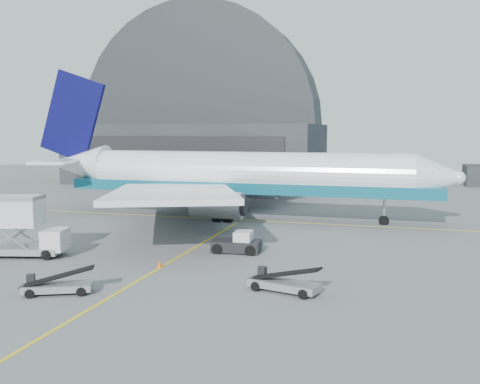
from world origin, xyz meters
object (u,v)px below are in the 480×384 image
(catering_truck, at_px, (21,228))
(pushback_tug, at_px, (238,244))
(airliner, at_px, (231,175))
(belt_loader_a, at_px, (57,286))
(belt_loader_b, at_px, (283,283))

(catering_truck, distance_m, pushback_tug, 18.84)
(airliner, relative_size, pushback_tug, 12.31)
(pushback_tug, bearing_deg, catering_truck, -162.44)
(airliner, distance_m, pushback_tug, 19.52)
(airliner, distance_m, catering_truck, 27.35)
(belt_loader_a, bearing_deg, belt_loader_b, -5.97)
(belt_loader_b, bearing_deg, catering_truck, -174.73)
(catering_truck, relative_size, belt_loader_b, 1.46)
(airliner, bearing_deg, belt_loader_b, -66.32)
(belt_loader_a, xyz_separation_m, belt_loader_b, (14.43, 4.66, 0.04))
(belt_loader_a, relative_size, belt_loader_b, 0.91)
(pushback_tug, xyz_separation_m, belt_loader_a, (-8.14, -15.17, -0.18))
(airliner, distance_m, belt_loader_a, 33.50)
(pushback_tug, distance_m, belt_loader_a, 17.21)
(airliner, height_order, catering_truck, airliner)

